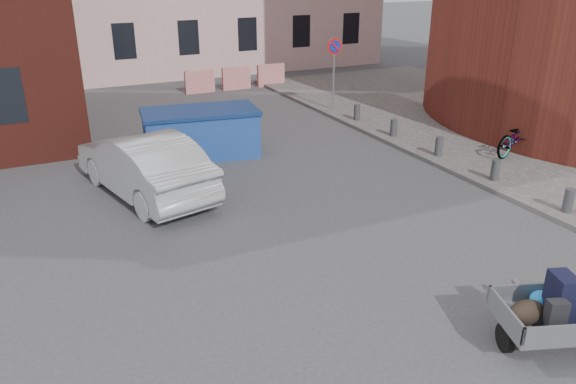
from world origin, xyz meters
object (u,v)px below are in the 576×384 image
dumpster (201,133)px  bicycle (517,136)px  silver_car (144,164)px  trailer (556,313)px

dumpster → bicycle: bearing=-19.1°
bicycle → silver_car: bearing=64.8°
dumpster → silver_car: size_ratio=0.75×
trailer → silver_car: 9.52m
trailer → dumpster: 11.05m
dumpster → bicycle: size_ratio=1.71×
silver_car → bicycle: 10.54m
trailer → silver_car: (-4.06, 8.61, 0.17)m
trailer → silver_car: bearing=135.2°
trailer → silver_car: silver_car is taller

